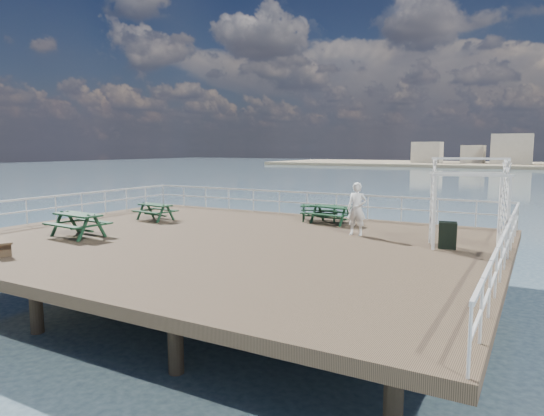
{
  "coord_description": "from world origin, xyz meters",
  "views": [
    {
      "loc": [
        9.58,
        -13.65,
        3.15
      ],
      "look_at": [
        1.59,
        0.64,
        1.1
      ],
      "focal_mm": 32.0,
      "sensor_mm": 36.0,
      "label": 1
    }
  ],
  "objects": [
    {
      "name": "railing",
      "position": [
        -0.07,
        2.57,
        0.87
      ],
      "size": [
        17.77,
        13.76,
        1.1
      ],
      "color": "silver",
      "rests_on": "ground"
    },
    {
      "name": "picnic_table_a",
      "position": [
        -5.13,
        2.17,
        0.5
      ],
      "size": [
        1.77,
        1.51,
        0.78
      ],
      "rotation": [
        0.0,
        0.0,
        -0.14
      ],
      "color": "#133622",
      "rests_on": "ground"
    },
    {
      "name": "flat_bench_far",
      "position": [
        -4.4,
        -5.21,
        0.33
      ],
      "size": [
        1.53,
        0.92,
        0.43
      ],
      "rotation": [
        0.0,
        0.0,
        -0.4
      ],
      "color": "brown",
      "rests_on": "ground"
    },
    {
      "name": "picnic_table_c",
      "position": [
        1.24,
        5.41,
        0.49
      ],
      "size": [
        1.95,
        1.78,
        0.77
      ],
      "rotation": [
        0.0,
        0.0,
        0.4
      ],
      "color": "#133622",
      "rests_on": "ground"
    },
    {
      "name": "picnic_table_d",
      "position": [
        -4.72,
        -2.2,
        0.6
      ],
      "size": [
        2.08,
        1.75,
        0.94
      ],
      "rotation": [
        0.0,
        0.0,
        -0.1
      ],
      "color": "#133622",
      "rests_on": "ground"
    },
    {
      "name": "trellis_arbor",
      "position": [
        7.6,
        2.48,
        1.26
      ],
      "size": [
        2.53,
        1.78,
        2.84
      ],
      "rotation": [
        0.0,
        0.0,
        0.27
      ],
      "color": "silver",
      "rests_on": "ground"
    },
    {
      "name": "sandwich_board",
      "position": [
        7.12,
        1.91,
        0.43
      ],
      "size": [
        0.6,
        0.49,
        0.88
      ],
      "rotation": [
        0.0,
        0.0,
        0.18
      ],
      "color": "black",
      "rests_on": "ground"
    },
    {
      "name": "person",
      "position": [
        3.81,
        2.91,
        0.95
      ],
      "size": [
        0.71,
        0.48,
        1.91
      ],
      "primitive_type": "imported",
      "rotation": [
        0.0,
        0.0,
        0.03
      ],
      "color": "white",
      "rests_on": "ground"
    },
    {
      "name": "picnic_table_b",
      "position": [
        1.99,
        4.98,
        0.53
      ],
      "size": [
        1.91,
        1.65,
        0.82
      ],
      "rotation": [
        0.0,
        0.0,
        -0.18
      ],
      "color": "#133622",
      "rests_on": "ground"
    },
    {
      "name": "ground",
      "position": [
        0.0,
        0.0,
        -0.15
      ],
      "size": [
        18.0,
        14.0,
        0.3
      ],
      "primitive_type": "cube",
      "color": "brown",
      "rests_on": "ground"
    }
  ]
}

